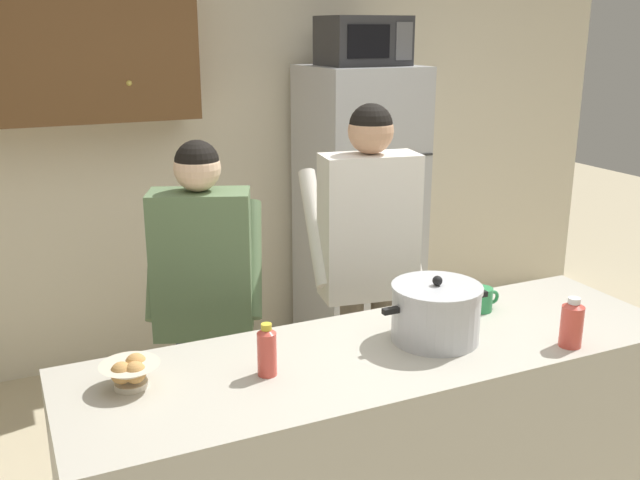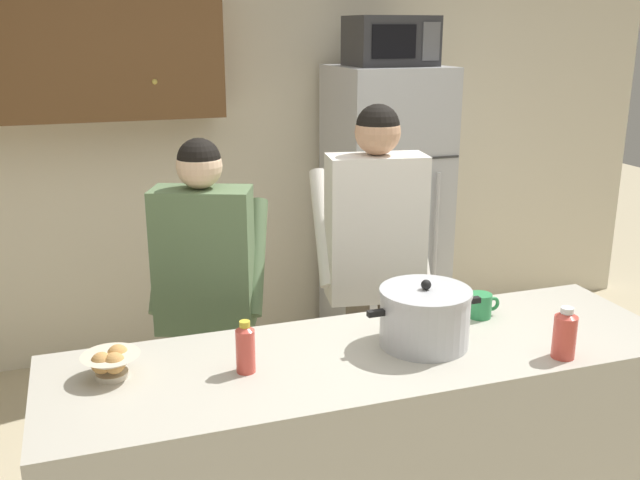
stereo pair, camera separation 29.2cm
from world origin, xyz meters
The scene contains 11 objects.
back_wall_unit centered at (-0.26, 2.25, 1.42)m, with size 6.00×0.48×2.60m.
kitchen_island centered at (0.00, 0.00, 0.46)m, with size 2.24×0.68×0.92m, color #BCB7A8.
refrigerator centered at (0.87, 1.85, 0.89)m, with size 0.64×0.68×1.79m.
microwave centered at (0.87, 1.83, 1.93)m, with size 0.48×0.37×0.28m.
person_near_pot centered at (-0.45, 0.74, 0.98)m, with size 0.58×0.53×1.58m.
person_by_sink centered at (0.32, 0.72, 1.06)m, with size 0.56×0.48×1.69m.
cooking_pot centered at (0.20, -0.01, 1.02)m, with size 0.44×0.32×0.24m.
coffee_mug centered at (0.52, 0.15, 0.97)m, with size 0.13×0.09×0.10m.
bread_bowl centered at (-0.86, 0.09, 0.97)m, with size 0.19×0.19×0.10m.
bottle_near_edge centered at (0.60, -0.25, 1.01)m, with size 0.08×0.08×0.18m.
bottle_mid_counter centered at (-0.45, -0.01, 1.01)m, with size 0.06×0.06×0.18m.
Camera 2 is at (-0.90, -2.10, 2.00)m, focal length 40.19 mm.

